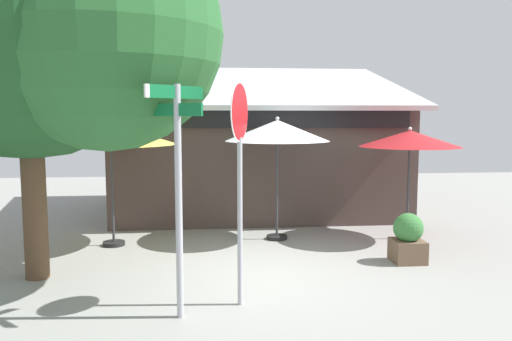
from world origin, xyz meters
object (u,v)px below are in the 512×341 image
object	(u,v)px
street_sign_post	(178,177)
patio_umbrella_ivory_center	(277,131)
shade_tree	(47,14)
stop_sign	(240,150)
patio_umbrella_mustard_left	(111,135)
patio_umbrella_crimson_right	(410,140)
sidewalk_planter	(408,238)

from	to	relation	value
street_sign_post	patio_umbrella_ivory_center	size ratio (longest dim) A/B	1.16
street_sign_post	shade_tree	size ratio (longest dim) A/B	0.45
stop_sign	shade_tree	bearing A→B (deg)	154.78
patio_umbrella_mustard_left	patio_umbrella_ivory_center	xyz separation A→B (m)	(3.36, 0.21, 0.06)
street_sign_post	shade_tree	world-z (taller)	shade_tree
patio_umbrella_mustard_left	patio_umbrella_crimson_right	world-z (taller)	patio_umbrella_mustard_left
patio_umbrella_ivory_center	shade_tree	size ratio (longest dim) A/B	0.39
patio_umbrella_mustard_left	sidewalk_planter	size ratio (longest dim) A/B	2.92
street_sign_post	stop_sign	world-z (taller)	stop_sign
street_sign_post	patio_umbrella_crimson_right	size ratio (longest dim) A/B	1.27
patio_umbrella_mustard_left	patio_umbrella_ivory_center	size ratio (longest dim) A/B	1.00
street_sign_post	patio_umbrella_ivory_center	bearing A→B (deg)	65.76
patio_umbrella_mustard_left	patio_umbrella_crimson_right	bearing A→B (deg)	-0.31
shade_tree	patio_umbrella_ivory_center	bearing A→B (deg)	31.72
street_sign_post	stop_sign	xyz separation A→B (m)	(0.81, 0.38, 0.31)
stop_sign	patio_umbrella_mustard_left	size ratio (longest dim) A/B	1.18
patio_umbrella_ivory_center	sidewalk_planter	bearing A→B (deg)	-42.59
stop_sign	patio_umbrella_ivory_center	bearing A→B (deg)	74.47
sidewalk_planter	stop_sign	bearing A→B (deg)	-150.33
patio_umbrella_crimson_right	street_sign_post	bearing A→B (deg)	-140.10
stop_sign	patio_umbrella_mustard_left	bearing A→B (deg)	123.60
patio_umbrella_crimson_right	sidewalk_planter	bearing A→B (deg)	-111.47
street_sign_post	sidewalk_planter	bearing A→B (deg)	28.75
stop_sign	patio_umbrella_crimson_right	bearing A→B (deg)	42.46
street_sign_post	shade_tree	xyz separation A→B (m)	(-2.01, 1.71, 2.29)
street_sign_post	patio_umbrella_crimson_right	bearing A→B (deg)	39.90
patio_umbrella_mustard_left	patio_umbrella_ivory_center	bearing A→B (deg)	3.55
patio_umbrella_ivory_center	sidewalk_planter	xyz separation A→B (m)	(2.10, -1.93, -1.85)
patio_umbrella_ivory_center	patio_umbrella_crimson_right	bearing A→B (deg)	-4.99
patio_umbrella_crimson_right	shade_tree	distance (m)	7.25
patio_umbrella_ivory_center	street_sign_post	bearing A→B (deg)	-114.24
sidewalk_planter	patio_umbrella_crimson_right	bearing A→B (deg)	68.53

